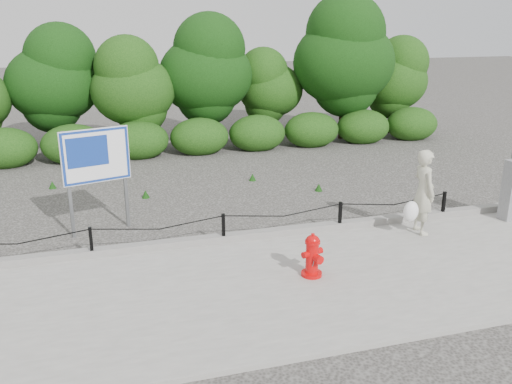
% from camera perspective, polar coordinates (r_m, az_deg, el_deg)
% --- Properties ---
extents(ground, '(90.00, 90.00, 0.00)m').
position_cam_1_polar(ground, '(10.83, -3.41, -5.69)').
color(ground, '#2D2B28').
rests_on(ground, ground).
extents(sidewalk, '(14.00, 4.00, 0.08)m').
position_cam_1_polar(sidewalk, '(9.06, -0.49, -10.33)').
color(sidewalk, gray).
rests_on(sidewalk, ground).
extents(curb, '(14.00, 0.22, 0.14)m').
position_cam_1_polar(curb, '(10.81, -3.48, -4.86)').
color(curb, slate).
rests_on(curb, sidewalk).
extents(chain_barrier, '(10.06, 0.06, 0.60)m').
position_cam_1_polar(chain_barrier, '(10.65, -3.45, -3.44)').
color(chain_barrier, black).
rests_on(chain_barrier, sidewalk).
extents(treeline, '(20.17, 3.73, 5.06)m').
position_cam_1_polar(treeline, '(18.88, -7.61, 12.25)').
color(treeline, black).
rests_on(treeline, ground).
extents(fire_hydrant, '(0.46, 0.46, 0.78)m').
position_cam_1_polar(fire_hydrant, '(9.35, 5.96, -6.69)').
color(fire_hydrant, red).
rests_on(fire_hydrant, sidewalk).
extents(pedestrian, '(0.74, 0.67, 1.76)m').
position_cam_1_polar(pedestrian, '(11.47, 17.15, -0.11)').
color(pedestrian, '#B7B59D').
rests_on(pedestrian, sidewalk).
extents(advertising_sign, '(1.35, 0.46, 2.22)m').
position_cam_1_polar(advertising_sign, '(11.45, -16.50, 3.20)').
color(advertising_sign, slate).
rests_on(advertising_sign, ground).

